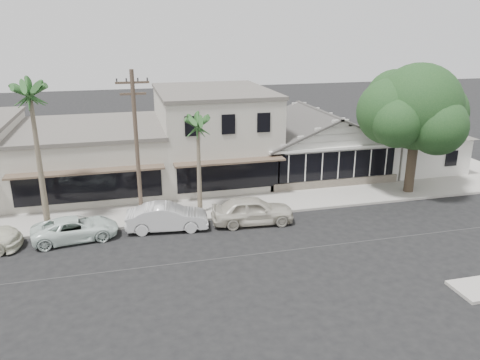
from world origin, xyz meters
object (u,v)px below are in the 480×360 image
object	(u,v)px
car_1	(167,217)
car_2	(75,229)
shade_tree	(414,109)
car_0	(253,210)
utility_pole	(137,146)

from	to	relation	value
car_1	car_2	xyz separation A→B (m)	(-5.00, -0.07, -0.13)
car_2	shade_tree	bearing A→B (deg)	-91.07
shade_tree	car_0	bearing A→B (deg)	-167.49
car_0	car_1	world-z (taller)	car_0
utility_pole	car_2	world-z (taller)	utility_pole
utility_pole	shade_tree	bearing A→B (deg)	4.23
utility_pole	car_0	size ratio (longest dim) A/B	1.86
car_1	utility_pole	bearing A→B (deg)	61.45
utility_pole	car_2	bearing A→B (deg)	-164.08
shade_tree	car_2	bearing A→B (deg)	-173.79
car_0	shade_tree	world-z (taller)	shade_tree
car_1	car_2	distance (m)	5.00
utility_pole	car_1	bearing A→B (deg)	-34.82
car_0	car_1	distance (m)	5.01
car_1	shade_tree	xyz separation A→B (m)	(16.98, 2.32, 5.13)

